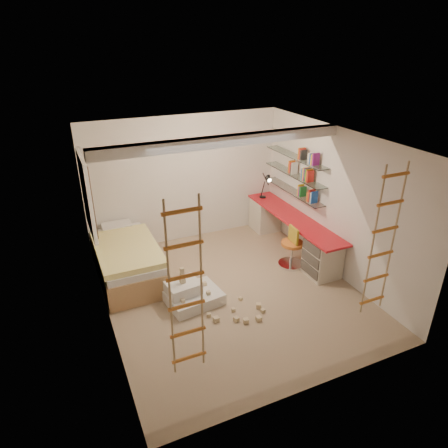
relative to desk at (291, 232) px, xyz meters
name	(u,v)px	position (x,y,z in m)	size (l,w,h in m)	color
floor	(231,292)	(-1.72, -0.86, -0.40)	(4.50, 4.50, 0.00)	#9E7F66
ceiling_beam	(224,141)	(-1.72, -0.56, 2.12)	(4.00, 0.18, 0.16)	white
window_frame	(87,195)	(-3.69, 0.64, 1.15)	(0.06, 1.15, 1.35)	white
window_blind	(89,194)	(-3.65, 0.64, 1.15)	(0.02, 1.00, 1.20)	#4C2D1E
rope_ladder_left	(186,291)	(-3.07, -2.61, 1.11)	(0.41, 0.04, 2.13)	#BD7220
rope_ladder_right	(383,242)	(-0.37, -2.61, 1.11)	(0.41, 0.04, 2.13)	orange
waste_bin	(327,269)	(0.03, -1.15, -0.24)	(0.27, 0.27, 0.34)	white
desk	(291,232)	(0.00, 0.00, 0.00)	(0.56, 2.80, 0.75)	red
shelves	(294,174)	(0.15, 0.27, 1.10)	(0.25, 1.80, 0.71)	white
bed	(127,260)	(-3.20, 0.36, -0.07)	(1.02, 2.00, 0.69)	#AD7F51
task_lamp	(267,183)	(-0.05, 0.96, 0.73)	(0.14, 0.36, 0.57)	black
swivel_chair	(292,252)	(-0.32, -0.53, -0.11)	(0.51, 0.51, 0.80)	orange
play_platform	(191,295)	(-2.44, -0.85, -0.26)	(0.92, 0.76, 0.38)	silver
toy_blocks	(220,301)	(-2.09, -1.23, -0.23)	(1.20, 1.03, 0.65)	#CCB284
books	(295,169)	(0.15, 0.27, 1.20)	(0.14, 0.70, 0.92)	#194CA5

